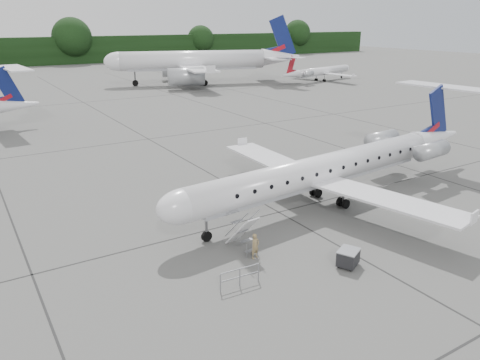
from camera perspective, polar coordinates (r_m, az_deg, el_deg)
ground at (r=33.74m, az=13.62°, el=-4.03°), size 320.00×320.00×0.00m
treeline at (r=153.43m, az=-23.93°, el=14.12°), size 260.00×4.00×8.00m
main_regional_jet at (r=33.63m, az=9.94°, el=2.94°), size 31.15×23.79×7.50m
airstair at (r=27.40m, az=0.22°, el=-6.32°), size 1.06×2.27×2.35m
passenger at (r=26.71m, az=1.87°, el=-8.05°), size 0.61×0.47×1.50m
safety_railing at (r=24.20m, az=-0.03°, el=-11.80°), size 2.20×0.19×1.00m
baggage_cart at (r=26.64m, az=13.05°, el=-9.21°), size 1.51×1.41×1.04m
bg_narrowbody at (r=99.80m, az=-5.79°, el=15.41°), size 44.59×37.87×13.61m
bg_regional_right at (r=106.96m, az=10.10°, el=13.39°), size 25.74×21.09×5.92m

